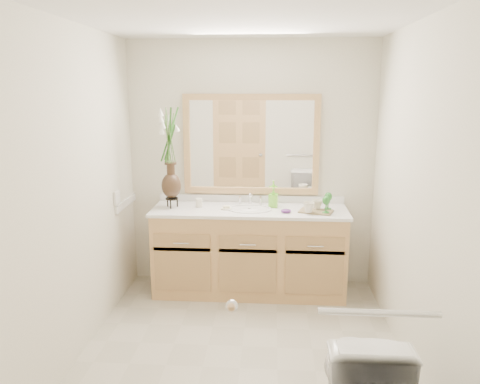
# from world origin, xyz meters

# --- Properties ---
(floor) EXTENTS (2.60, 2.60, 0.00)m
(floor) POSITION_xyz_m (0.00, 0.00, 0.00)
(floor) COLOR #BBB49F
(floor) RESTS_ON ground
(ceiling) EXTENTS (2.40, 2.60, 0.02)m
(ceiling) POSITION_xyz_m (0.00, 0.00, 2.40)
(ceiling) COLOR white
(ceiling) RESTS_ON wall_back
(wall_back) EXTENTS (2.40, 0.02, 2.40)m
(wall_back) POSITION_xyz_m (0.00, 1.30, 1.20)
(wall_back) COLOR beige
(wall_back) RESTS_ON floor
(wall_front) EXTENTS (2.40, 0.02, 2.40)m
(wall_front) POSITION_xyz_m (0.00, -1.30, 1.20)
(wall_front) COLOR beige
(wall_front) RESTS_ON floor
(wall_left) EXTENTS (0.02, 2.60, 2.40)m
(wall_left) POSITION_xyz_m (-1.20, 0.00, 1.20)
(wall_left) COLOR beige
(wall_left) RESTS_ON floor
(wall_right) EXTENTS (0.02, 2.60, 2.40)m
(wall_right) POSITION_xyz_m (1.20, 0.00, 1.20)
(wall_right) COLOR beige
(wall_right) RESTS_ON floor
(vanity) EXTENTS (1.80, 0.55, 0.80)m
(vanity) POSITION_xyz_m (0.00, 1.01, 0.40)
(vanity) COLOR tan
(vanity) RESTS_ON floor
(counter) EXTENTS (1.84, 0.57, 0.03)m
(counter) POSITION_xyz_m (0.00, 1.01, 0.82)
(counter) COLOR white
(counter) RESTS_ON vanity
(sink) EXTENTS (0.38, 0.34, 0.23)m
(sink) POSITION_xyz_m (0.00, 1.00, 0.78)
(sink) COLOR white
(sink) RESTS_ON counter
(mirror) EXTENTS (1.32, 0.04, 0.97)m
(mirror) POSITION_xyz_m (0.00, 1.28, 1.41)
(mirror) COLOR white
(mirror) RESTS_ON wall_back
(switch_plate) EXTENTS (0.02, 0.12, 0.12)m
(switch_plate) POSITION_xyz_m (-1.19, 0.76, 0.98)
(switch_plate) COLOR white
(switch_plate) RESTS_ON wall_left
(door) EXTENTS (0.80, 0.03, 2.00)m
(door) POSITION_xyz_m (-0.30, -1.29, 1.00)
(door) COLOR tan
(door) RESTS_ON floor
(grab_bar) EXTENTS (0.55, 0.03, 0.03)m
(grab_bar) POSITION_xyz_m (0.70, -1.27, 0.95)
(grab_bar) COLOR silver
(grab_bar) RESTS_ON wall_front
(toilet) EXTENTS (0.42, 0.75, 0.74)m
(toilet) POSITION_xyz_m (0.70, -0.92, 0.37)
(toilet) COLOR white
(toilet) RESTS_ON floor
(flower_vase) EXTENTS (0.22, 0.22, 0.89)m
(flower_vase) POSITION_xyz_m (-0.74, 1.02, 1.43)
(flower_vase) COLOR black
(flower_vase) RESTS_ON counter
(tumbler) EXTENTS (0.06, 0.06, 0.08)m
(tumbler) POSITION_xyz_m (-0.49, 1.06, 0.87)
(tumbler) COLOR beige
(tumbler) RESTS_ON counter
(soap_dish) EXTENTS (0.10, 0.10, 0.03)m
(soap_dish) POSITION_xyz_m (-0.22, 0.98, 0.84)
(soap_dish) COLOR beige
(soap_dish) RESTS_ON counter
(soap_bottle) EXTENTS (0.09, 0.09, 0.17)m
(soap_bottle) POSITION_xyz_m (0.22, 1.10, 0.91)
(soap_bottle) COLOR #77E135
(soap_bottle) RESTS_ON counter
(purple_dish) EXTENTS (0.11, 0.10, 0.03)m
(purple_dish) POSITION_xyz_m (0.34, 0.90, 0.85)
(purple_dish) COLOR #55246C
(purple_dish) RESTS_ON counter
(tray) EXTENTS (0.34, 0.27, 0.01)m
(tray) POSITION_xyz_m (0.61, 0.94, 0.84)
(tray) COLOR brown
(tray) RESTS_ON counter
(mug_left) EXTENTS (0.13, 0.12, 0.10)m
(mug_left) POSITION_xyz_m (0.54, 0.87, 0.89)
(mug_left) COLOR beige
(mug_left) RESTS_ON tray
(mug_right) EXTENTS (0.12, 0.11, 0.10)m
(mug_right) POSITION_xyz_m (0.63, 1.00, 0.89)
(mug_right) COLOR beige
(mug_right) RESTS_ON tray
(goblet_front) EXTENTS (0.07, 0.07, 0.16)m
(goblet_front) POSITION_xyz_m (0.70, 0.87, 0.95)
(goblet_front) COLOR #287828
(goblet_front) RESTS_ON tray
(goblet_back) EXTENTS (0.07, 0.07, 0.16)m
(goblet_back) POSITION_xyz_m (0.73, 1.01, 0.95)
(goblet_back) COLOR #287828
(goblet_back) RESTS_ON tray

